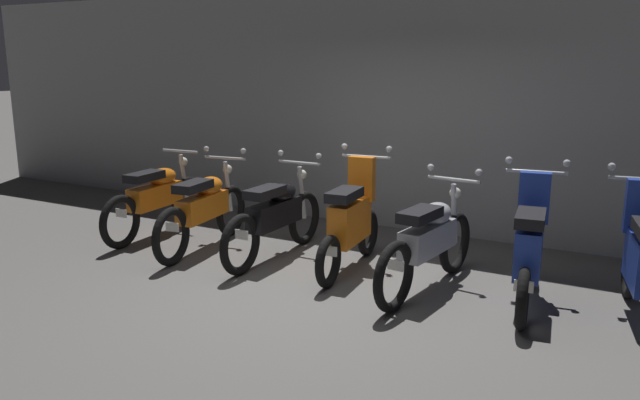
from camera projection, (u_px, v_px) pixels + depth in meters
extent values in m
plane|color=#565451|center=(312.00, 294.00, 6.03)|extent=(80.00, 80.00, 0.00)
cube|color=gray|center=(419.00, 109.00, 8.08)|extent=(16.00, 0.30, 3.16)
torus|color=black|center=(187.00, 200.00, 8.56)|extent=(0.13, 0.65, 0.65)
torus|color=black|center=(120.00, 222.00, 7.41)|extent=(0.13, 0.65, 0.65)
cube|color=orange|center=(155.00, 196.00, 7.95)|extent=(0.27, 0.84, 0.28)
ellipsoid|color=orange|center=(162.00, 177.00, 8.04)|extent=(0.29, 0.46, 0.22)
cube|color=black|center=(144.00, 176.00, 7.73)|extent=(0.27, 0.53, 0.10)
cylinder|color=#B7BABF|center=(180.00, 151.00, 8.32)|extent=(0.56, 0.07, 0.04)
cylinder|color=#B7BABF|center=(184.00, 178.00, 8.45)|extent=(0.07, 0.16, 0.65)
sphere|color=silver|center=(183.00, 162.00, 8.40)|extent=(0.12, 0.12, 0.12)
cube|color=white|center=(121.00, 213.00, 7.42)|extent=(0.16, 0.02, 0.10)
torus|color=black|center=(231.00, 211.00, 7.98)|extent=(0.17, 0.66, 0.65)
torus|color=black|center=(171.00, 237.00, 6.80)|extent=(0.17, 0.66, 0.65)
cube|color=orange|center=(203.00, 207.00, 7.34)|extent=(0.32, 0.85, 0.28)
ellipsoid|color=orange|center=(209.00, 186.00, 7.44)|extent=(0.31, 0.47, 0.22)
cube|color=black|center=(193.00, 186.00, 7.12)|extent=(0.30, 0.55, 0.10)
cylinder|color=#B7BABF|center=(225.00, 158.00, 7.73)|extent=(0.56, 0.11, 0.04)
sphere|color=#B7BABF|center=(206.00, 149.00, 7.80)|extent=(0.07, 0.07, 0.07)
sphere|color=#B7BABF|center=(243.00, 151.00, 7.62)|extent=(0.07, 0.07, 0.07)
cylinder|color=#B7BABF|center=(228.00, 187.00, 7.86)|extent=(0.08, 0.17, 0.65)
sphere|color=silver|center=(227.00, 169.00, 7.81)|extent=(0.12, 0.12, 0.12)
cube|color=white|center=(172.00, 227.00, 6.80)|extent=(0.16, 0.03, 0.10)
torus|color=black|center=(304.00, 218.00, 7.61)|extent=(0.09, 0.65, 0.65)
torus|color=black|center=(240.00, 245.00, 6.50)|extent=(0.09, 0.65, 0.65)
cube|color=black|center=(275.00, 214.00, 7.01)|extent=(0.22, 0.83, 0.28)
ellipsoid|color=black|center=(282.00, 192.00, 7.10)|extent=(0.26, 0.44, 0.22)
cube|color=black|center=(265.00, 192.00, 6.80)|extent=(0.24, 0.52, 0.10)
cylinder|color=#B7BABF|center=(299.00, 163.00, 7.37)|extent=(0.56, 0.04, 0.04)
sphere|color=#B7BABF|center=(281.00, 153.00, 7.47)|extent=(0.07, 0.07, 0.07)
sphere|color=#B7BABF|center=(319.00, 156.00, 7.22)|extent=(0.07, 0.07, 0.07)
cylinder|color=#B7BABF|center=(302.00, 193.00, 7.49)|extent=(0.06, 0.16, 0.65)
sphere|color=silver|center=(302.00, 175.00, 7.45)|extent=(0.12, 0.12, 0.12)
cube|color=white|center=(242.00, 235.00, 6.50)|extent=(0.16, 0.01, 0.10)
torus|color=black|center=(368.00, 233.00, 7.17)|extent=(0.14, 0.54, 0.53)
torus|color=black|center=(328.00, 261.00, 6.15)|extent=(0.14, 0.54, 0.53)
cube|color=orange|center=(350.00, 221.00, 6.60)|extent=(0.28, 0.75, 0.44)
cube|color=orange|center=(362.00, 179.00, 6.82)|extent=(0.29, 0.14, 0.48)
cube|color=black|center=(345.00, 195.00, 6.39)|extent=(0.28, 0.54, 0.10)
cylinder|color=#B7BABF|center=(366.00, 157.00, 6.90)|extent=(0.56, 0.09, 0.04)
sphere|color=#B7BABF|center=(344.00, 146.00, 6.98)|extent=(0.07, 0.07, 0.07)
sphere|color=#B7BABF|center=(389.00, 149.00, 6.77)|extent=(0.07, 0.07, 0.07)
cylinder|color=#B7BABF|center=(367.00, 198.00, 7.04)|extent=(0.07, 0.15, 0.85)
sphere|color=silver|center=(368.00, 170.00, 6.97)|extent=(0.12, 0.12, 0.12)
cube|color=white|center=(329.00, 251.00, 6.14)|extent=(0.16, 0.03, 0.10)
torus|color=black|center=(455.00, 243.00, 6.57)|extent=(0.17, 0.66, 0.65)
torus|color=black|center=(394.00, 277.00, 5.54)|extent=(0.17, 0.66, 0.65)
cube|color=#9EA0A8|center=(428.00, 239.00, 6.01)|extent=(0.32, 0.85, 0.28)
ellipsoid|color=#9EA0A8|center=(436.00, 214.00, 6.09)|extent=(0.31, 0.47, 0.22)
cube|color=black|center=(420.00, 215.00, 5.81)|extent=(0.30, 0.54, 0.10)
cylinder|color=#B7BABF|center=(454.00, 179.00, 6.34)|extent=(0.56, 0.10, 0.04)
sphere|color=#B7BABF|center=(431.00, 167.00, 6.46)|extent=(0.07, 0.07, 0.07)
sphere|color=#B7BABF|center=(479.00, 172.00, 6.17)|extent=(0.07, 0.07, 0.07)
cylinder|color=#B7BABF|center=(454.00, 214.00, 6.46)|extent=(0.07, 0.16, 0.65)
sphere|color=silver|center=(455.00, 193.00, 6.41)|extent=(0.12, 0.12, 0.12)
cube|color=white|center=(396.00, 265.00, 5.54)|extent=(0.16, 0.03, 0.10)
torus|color=black|center=(530.00, 259.00, 6.23)|extent=(0.16, 0.54, 0.53)
torus|color=black|center=(523.00, 299.00, 5.18)|extent=(0.16, 0.54, 0.53)
cube|color=#1E389E|center=(529.00, 248.00, 5.65)|extent=(0.32, 0.76, 0.44)
cube|color=#1E389E|center=(534.00, 198.00, 5.88)|extent=(0.29, 0.16, 0.48)
cube|color=black|center=(531.00, 218.00, 5.43)|extent=(0.31, 0.55, 0.10)
cylinder|color=#B7BABF|center=(537.00, 172.00, 5.95)|extent=(0.56, 0.11, 0.04)
sphere|color=#B7BABF|center=(509.00, 160.00, 6.02)|extent=(0.07, 0.07, 0.07)
sphere|color=#B7BABF|center=(567.00, 163.00, 5.84)|extent=(0.07, 0.07, 0.07)
cylinder|color=#B7BABF|center=(533.00, 219.00, 6.10)|extent=(0.08, 0.15, 0.85)
sphere|color=silver|center=(536.00, 187.00, 6.03)|extent=(0.12, 0.12, 0.12)
cube|color=white|center=(524.00, 286.00, 5.18)|extent=(0.16, 0.03, 0.10)
torus|color=black|center=(630.00, 271.00, 5.88)|extent=(0.19, 0.54, 0.53)
sphere|color=#B7BABF|center=(612.00, 167.00, 5.66)|extent=(0.07, 0.07, 0.07)
cylinder|color=#B7BABF|center=(636.00, 229.00, 5.75)|extent=(0.08, 0.16, 0.85)
sphere|color=silver|center=(640.00, 194.00, 5.68)|extent=(0.12, 0.12, 0.12)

